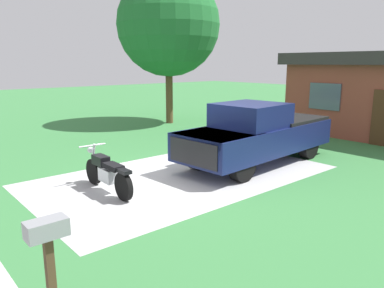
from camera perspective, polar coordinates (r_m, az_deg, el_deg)
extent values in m
plane|color=#3A7E41|center=(10.36, -1.28, -4.88)|extent=(80.00, 80.00, 0.00)
cube|color=#BBBBBB|center=(10.36, -1.28, -4.87)|extent=(4.66, 8.16, 0.01)
cylinder|color=black|center=(9.93, -14.85, -4.09)|extent=(0.66, 0.13, 0.66)
cylinder|color=black|center=(8.60, -10.45, -6.43)|extent=(0.66, 0.13, 0.66)
cube|color=silver|center=(9.21, -12.77, -4.69)|extent=(0.56, 0.27, 0.32)
cube|color=black|center=(9.43, -13.82, -2.44)|extent=(0.52, 0.27, 0.24)
cube|color=black|center=(8.87, -11.97, -3.41)|extent=(0.60, 0.29, 0.12)
cube|color=black|center=(8.49, -10.55, -4.07)|extent=(0.48, 0.21, 0.08)
cylinder|color=silver|center=(9.83, -14.97, -2.02)|extent=(0.33, 0.07, 0.77)
cylinder|color=silver|center=(9.76, -15.07, -0.20)|extent=(0.05, 0.70, 0.04)
sphere|color=silver|center=(9.90, -15.32, -0.88)|extent=(0.16, 0.16, 0.16)
cylinder|color=black|center=(9.85, 7.70, -3.37)|extent=(0.36, 0.86, 0.84)
cylinder|color=black|center=(10.89, 0.89, -1.73)|extent=(0.36, 0.86, 0.84)
cylinder|color=black|center=(12.72, 17.45, -0.26)|extent=(0.36, 0.86, 0.84)
cylinder|color=black|center=(13.55, 11.36, 0.82)|extent=(0.36, 0.86, 0.84)
cube|color=#141E51|center=(11.64, 10.03, 0.91)|extent=(2.37, 5.72, 0.80)
cube|color=#141E51|center=(10.16, 3.99, 1.14)|extent=(2.02, 2.02, 0.20)
cube|color=#141E51|center=(11.20, 8.98, 4.40)|extent=(1.92, 2.02, 0.70)
cube|color=#3F4C56|center=(10.59, 6.36, 3.47)|extent=(1.71, 0.27, 0.60)
cube|color=black|center=(12.88, 14.11, 2.94)|extent=(2.06, 2.52, 0.50)
cube|color=black|center=(9.56, 0.26, -1.37)|extent=(1.70, 0.21, 0.64)
cube|color=#4C3823|center=(5.08, -20.88, -18.18)|extent=(0.10, 0.10, 1.10)
cube|color=gray|center=(4.82, -21.43, -11.99)|extent=(0.26, 0.48, 0.22)
cylinder|color=brown|center=(19.36, -3.51, 7.88)|extent=(0.36, 0.36, 3.15)
sphere|color=#216B2F|center=(19.39, -3.65, 17.83)|extent=(5.10, 5.10, 5.10)
cube|color=#4C5966|center=(16.60, 19.69, 6.89)|extent=(1.40, 0.06, 1.10)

